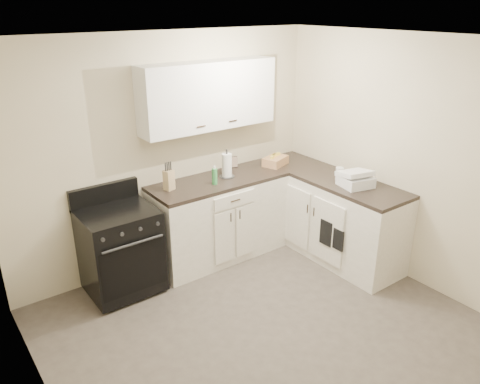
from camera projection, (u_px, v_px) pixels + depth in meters
floor at (275, 337)px, 4.14m from camera, size 3.60×3.60×0.00m
ceiling at (285, 41)px, 3.20m from camera, size 3.60×3.60×0.00m
wall_back at (169, 153)px, 5.01m from camera, size 3.60×0.00×3.60m
wall_right at (416, 164)px, 4.66m from camera, size 0.00×3.60×3.60m
wall_left at (42, 285)px, 2.68m from camera, size 0.00×3.60×3.60m
base_cabinets_back at (219, 220)px, 5.32m from camera, size 1.55×0.60×0.90m
base_cabinets_right at (327, 215)px, 5.43m from camera, size 0.60×1.90×0.90m
countertop_back at (218, 181)px, 5.14m from camera, size 1.55×0.60×0.04m
countertop_right at (330, 177)px, 5.25m from camera, size 0.60×1.90×0.04m
upper_cabinets at (209, 95)px, 4.91m from camera, size 1.55×0.30×0.70m
stove at (121, 251)px, 4.64m from camera, size 0.71×0.60×0.86m
knife_block at (169, 180)px, 4.82m from camera, size 0.12×0.11×0.21m
paper_towel at (227, 165)px, 5.17m from camera, size 0.14×0.14×0.27m
soap_bottle at (215, 176)px, 4.98m from camera, size 0.06×0.06×0.17m
picture_frame at (233, 162)px, 5.50m from camera, size 0.11×0.06×0.13m
wicker_basket at (275, 161)px, 5.57m from camera, size 0.35×0.29×0.10m
countertop_grill at (356, 181)px, 4.93m from camera, size 0.37×0.35×0.11m
glass_jar at (339, 174)px, 5.09m from camera, size 0.09×0.09×0.14m
oven_mitt_near at (338, 240)px, 4.91m from camera, size 0.02×0.13×0.23m
oven_mitt_far at (326, 233)px, 5.03m from camera, size 0.02×0.16×0.28m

